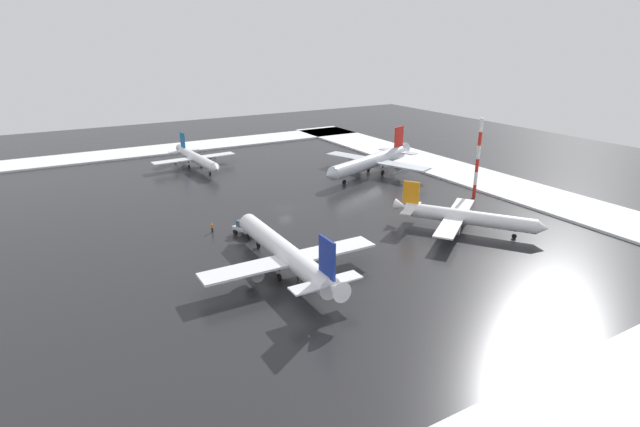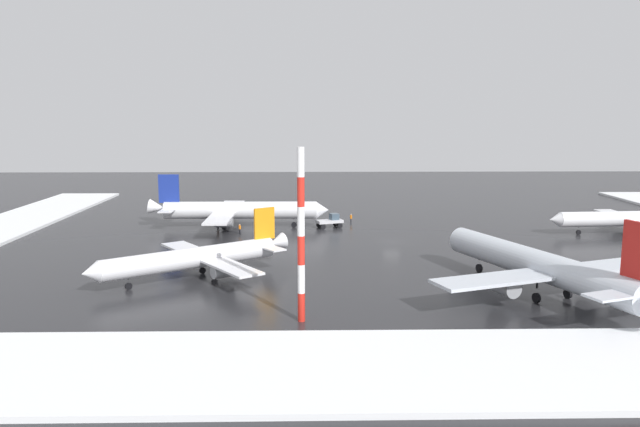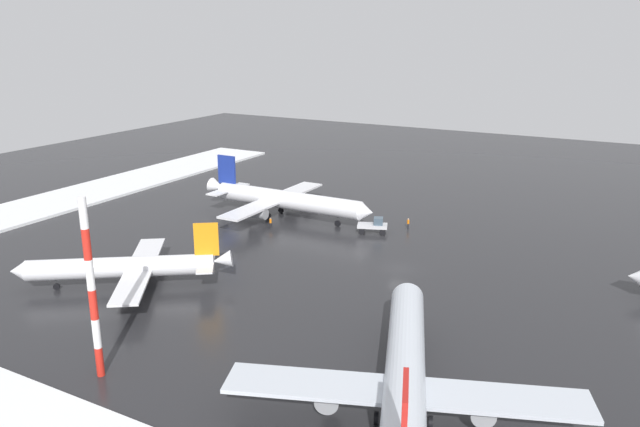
% 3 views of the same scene
% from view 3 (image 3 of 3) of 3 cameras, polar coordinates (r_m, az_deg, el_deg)
% --- Properties ---
extents(ground_plane, '(240.00, 240.00, 0.00)m').
position_cam_3_polar(ground_plane, '(83.41, 7.24, -5.03)').
color(ground_plane, '#232326').
extents(snow_bank_left, '(14.00, 116.00, 0.48)m').
position_cam_3_polar(snow_bank_left, '(123.22, -23.03, 0.94)').
color(snow_bank_left, white).
rests_on(snow_bank_left, ground_plane).
extents(airplane_foreground_jet, '(31.82, 26.30, 9.47)m').
position_cam_3_polar(airplane_foreground_jet, '(104.41, -3.32, 1.29)').
color(airplane_foreground_jet, white).
rests_on(airplane_foreground_jet, ground_plane).
extents(airplane_far_rear, '(28.23, 33.41, 10.29)m').
position_cam_3_polar(airplane_far_rear, '(52.75, 7.78, -14.37)').
color(airplane_far_rear, silver).
rests_on(airplane_far_rear, ground_plane).
extents(airplane_distant_tail, '(22.96, 19.77, 7.88)m').
position_cam_3_polar(airplane_distant_tail, '(79.71, -17.28, -4.69)').
color(airplane_distant_tail, white).
rests_on(airplane_distant_tail, ground_plane).
extents(pushback_tug, '(5.08, 3.70, 2.50)m').
position_cam_3_polar(pushback_tug, '(97.08, 4.96, -1.05)').
color(pushback_tug, silver).
rests_on(pushback_tug, ground_plane).
extents(ground_crew_near_tug, '(0.36, 0.36, 1.71)m').
position_cam_3_polar(ground_crew_near_tug, '(106.52, -4.87, 0.35)').
color(ground_crew_near_tug, black).
rests_on(ground_crew_near_tug, ground_plane).
extents(ground_crew_beside_wing, '(0.36, 0.36, 1.71)m').
position_cam_3_polar(ground_crew_beside_wing, '(99.77, 8.07, -0.86)').
color(ground_crew_beside_wing, black).
rests_on(ground_crew_beside_wing, ground_plane).
extents(ground_crew_by_nose_gear, '(0.36, 0.36, 1.71)m').
position_cam_3_polar(ground_crew_by_nose_gear, '(99.51, -4.55, -0.79)').
color(ground_crew_by_nose_gear, black).
rests_on(ground_crew_by_nose_gear, ground_plane).
extents(antenna_mast, '(0.70, 0.70, 16.89)m').
position_cam_3_polar(antenna_mast, '(58.50, -20.15, -6.56)').
color(antenna_mast, red).
rests_on(antenna_mast, ground_plane).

